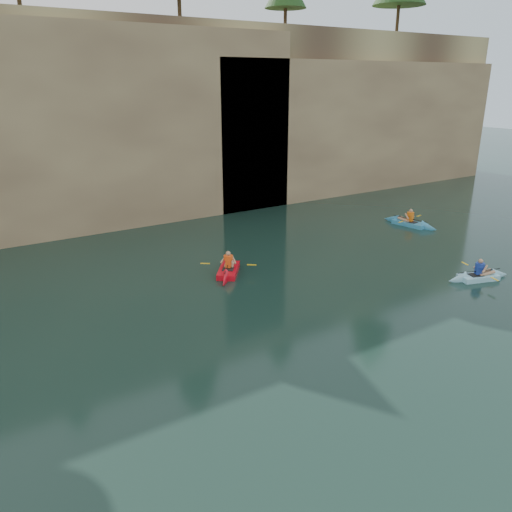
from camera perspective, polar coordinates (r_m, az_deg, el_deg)
ground at (r=11.68m, az=9.39°, el=-25.25°), size 160.00×160.00×0.00m
cliff at (r=36.51m, az=-23.86°, el=14.51°), size 70.00×16.00×12.00m
cliff_slab_center at (r=29.73m, az=-17.45°, el=13.88°), size 24.00×2.40×11.40m
cliff_slab_east at (r=40.01m, az=12.30°, el=14.42°), size 26.00×2.40×9.84m
sea_cave_east at (r=32.64m, az=-2.74°, el=9.03°), size 5.00×1.00×4.50m
kayaker_ltblue_near at (r=23.62m, az=24.06°, el=-2.15°), size 3.06×2.25×1.17m
kayaker_red_far at (r=22.33m, az=-3.16°, el=-1.58°), size 2.71×3.23×1.28m
kayaker_blue_east at (r=30.98m, az=17.15°, el=3.62°), size 2.41×3.57×1.24m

